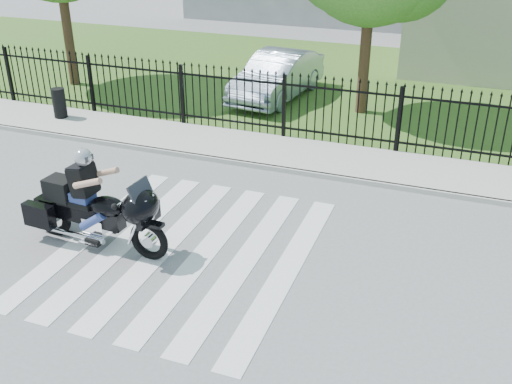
% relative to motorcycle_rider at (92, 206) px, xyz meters
% --- Properties ---
extents(ground, '(120.00, 120.00, 0.00)m').
position_rel_motorcycle_rider_xyz_m(ground, '(1.66, 0.37, -0.82)').
color(ground, slate).
rests_on(ground, ground).
extents(crosswalk, '(5.00, 5.50, 0.01)m').
position_rel_motorcycle_rider_xyz_m(crosswalk, '(1.66, 0.37, -0.81)').
color(crosswalk, silver).
rests_on(crosswalk, ground).
extents(sidewalk, '(40.00, 2.00, 0.12)m').
position_rel_motorcycle_rider_xyz_m(sidewalk, '(1.66, 5.37, -0.76)').
color(sidewalk, '#ADAAA3').
rests_on(sidewalk, ground).
extents(curb, '(40.00, 0.12, 0.12)m').
position_rel_motorcycle_rider_xyz_m(curb, '(1.66, 4.37, -0.76)').
color(curb, '#ADAAA3').
rests_on(curb, ground).
extents(grass_strip, '(40.00, 12.00, 0.02)m').
position_rel_motorcycle_rider_xyz_m(grass_strip, '(1.66, 12.37, -0.81)').
color(grass_strip, '#365E20').
rests_on(grass_strip, ground).
extents(iron_fence, '(26.00, 0.04, 1.80)m').
position_rel_motorcycle_rider_xyz_m(iron_fence, '(1.66, 6.37, 0.09)').
color(iron_fence, black).
rests_on(iron_fence, ground).
extents(motorcycle_rider, '(3.02, 1.03, 1.99)m').
position_rel_motorcycle_rider_xyz_m(motorcycle_rider, '(0.00, 0.00, 0.00)').
color(motorcycle_rider, black).
rests_on(motorcycle_rider, ground).
extents(parked_car, '(2.02, 4.56, 1.45)m').
position_rel_motorcycle_rider_xyz_m(parked_car, '(0.31, 9.83, -0.07)').
color(parked_car, '#909EB5').
rests_on(parked_car, grass_strip).
extents(litter_bin, '(0.50, 0.50, 0.86)m').
position_rel_motorcycle_rider_xyz_m(litter_bin, '(-4.93, 5.55, -0.27)').
color(litter_bin, black).
rests_on(litter_bin, sidewalk).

